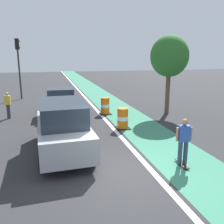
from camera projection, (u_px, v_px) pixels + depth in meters
ground_plane at (126, 174)px, 7.93m from camera, size 100.00×100.00×0.00m
bike_lane_strip at (108, 102)px, 19.82m from camera, size 2.50×80.00×0.01m
lane_divider_stripe at (90, 103)px, 19.45m from camera, size 0.20×80.00×0.01m
skateboarder_on_lane at (184, 141)px, 8.32m from camera, size 0.57×0.82×1.69m
parked_suv_nearest at (63, 127)px, 9.45m from camera, size 2.05×4.67×2.04m
parked_sedan_second at (61, 101)px, 15.84m from camera, size 2.00×4.14×1.70m
traffic_barrel_front at (123, 119)px, 12.67m from camera, size 0.73×0.73×1.09m
traffic_barrel_mid at (105, 106)px, 15.77m from camera, size 0.73×0.73×1.09m
traffic_light_corner at (18, 58)px, 20.55m from camera, size 0.41×0.32×5.10m
pedestrian_crossing at (8, 105)px, 14.60m from camera, size 0.34×0.20×1.61m
street_tree_sidewalk at (169, 57)px, 15.26m from camera, size 2.40×2.40×5.00m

